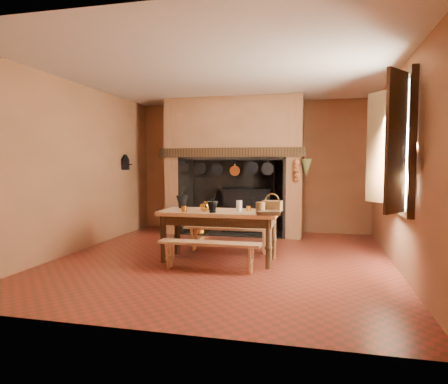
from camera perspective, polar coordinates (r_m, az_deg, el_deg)
name	(u,v)px	position (r m, az deg, el deg)	size (l,w,h in m)	color
floor	(223,259)	(6.23, -0.10, -9.51)	(5.50, 5.50, 0.00)	maroon
ceiling	(223,74)	(6.21, -0.10, 16.50)	(5.50, 5.50, 0.00)	silver
back_wall	(253,167)	(8.76, 4.10, 3.62)	(5.00, 0.02, 2.80)	#9B603E
wall_left	(77,168)	(7.08, -20.23, 3.30)	(0.02, 5.50, 2.80)	#9B603E
wall_right	(400,168)	(5.99, 23.86, 3.12)	(0.02, 5.50, 2.80)	#9B603E
wall_front	(148,171)	(3.45, -10.82, 2.99)	(5.00, 0.02, 2.80)	#9B603E
chimney_breast	(235,147)	(8.39, 1.59, 6.43)	(2.95, 0.96, 2.80)	#9B603E
iron_range	(248,210)	(8.52, 3.46, -2.56)	(1.12, 0.55, 1.60)	black
hearth_pans	(200,228)	(8.59, -3.48, -5.13)	(0.51, 0.62, 0.20)	gold
hanging_pans	(228,169)	(7.90, 0.56, 3.30)	(1.92, 0.29, 0.27)	black
onion_string	(296,171)	(7.70, 10.31, 2.99)	(0.12, 0.10, 0.46)	#AB511F
herb_bunch	(306,168)	(7.69, 11.66, 3.35)	(0.20, 0.20, 0.35)	#5C6630
window	(394,145)	(5.58, 23.16, 6.18)	(0.39, 1.75, 1.76)	white
wall_coffee_mill	(125,161)	(8.37, -13.90, 4.29)	(0.23, 0.16, 0.31)	black
work_table	(219,219)	(5.99, -0.67, -3.83)	(1.75, 0.78, 0.76)	tan
bench_front	(209,249)	(5.50, -2.13, -8.15)	(1.42, 0.25, 0.40)	tan
bench_back	(229,233)	(6.65, 0.65, -5.92)	(1.48, 0.26, 0.42)	tan
mortar_large	(182,201)	(6.35, -5.97, -1.30)	(0.20, 0.20, 0.34)	black
mortar_small	(213,206)	(5.74, -1.65, -2.04)	(0.16, 0.16, 0.28)	black
coffee_grinder	(207,206)	(6.10, -2.51, -1.96)	(0.16, 0.14, 0.17)	#382612
brass_mug_a	(184,209)	(5.83, -5.73, -2.43)	(0.08, 0.08, 0.09)	gold
brass_mug_b	(249,208)	(5.95, 3.54, -2.35)	(0.07, 0.07, 0.08)	gold
mixing_bowl	(272,208)	(6.11, 6.93, -2.22)	(0.30, 0.30, 0.07)	#B5B18B
stoneware_crock	(260,208)	(5.62, 5.21, -2.29)	(0.13, 0.13, 0.17)	brown
glass_jar	(239,206)	(5.96, 2.18, -1.95)	(0.09, 0.09, 0.16)	beige
wicker_basket	(272,205)	(5.96, 6.90, -1.90)	(0.30, 0.23, 0.27)	#513818
wooden_tray	(268,213)	(5.54, 6.33, -2.96)	(0.32, 0.23, 0.05)	#382612
brass_cup	(204,208)	(5.91, -2.82, -2.24)	(0.14, 0.14, 0.11)	gold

